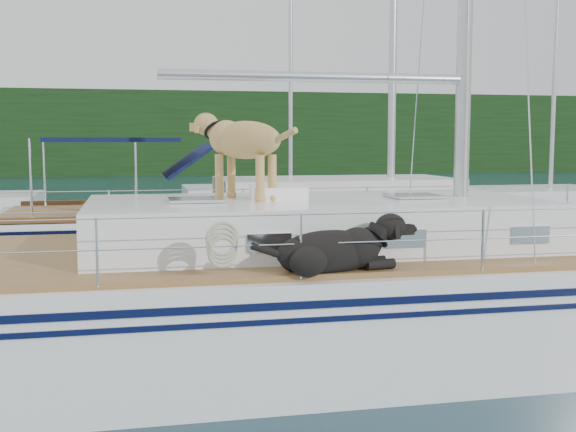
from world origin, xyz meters
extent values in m
plane|color=black|center=(0.00, 0.00, 0.00)|extent=(120.00, 120.00, 0.00)
cube|color=black|center=(0.00, 45.00, 3.00)|extent=(90.00, 3.00, 6.00)
cube|color=#595147|center=(0.00, 46.20, 0.60)|extent=(92.00, 1.00, 1.20)
cube|color=white|center=(0.00, 0.00, 0.50)|extent=(12.00, 3.80, 1.40)
cube|color=olive|center=(0.00, 0.00, 1.23)|extent=(11.52, 3.50, 0.06)
cube|color=white|center=(0.80, 0.00, 1.54)|extent=(5.20, 2.50, 0.55)
cylinder|color=silver|center=(0.80, 0.00, 3.21)|extent=(3.60, 0.12, 0.12)
cylinder|color=silver|center=(0.00, -1.75, 1.82)|extent=(10.56, 0.01, 0.01)
cylinder|color=silver|center=(0.00, 1.75, 1.82)|extent=(10.56, 0.01, 0.01)
cube|color=blue|center=(-0.73, 1.08, 1.28)|extent=(0.70, 0.59, 0.05)
cube|color=white|center=(0.37, 0.11, 1.89)|extent=(0.65, 0.54, 0.16)
torus|color=#BCB195|center=(-0.52, -1.74, 1.62)|extent=(0.42, 0.22, 0.40)
cube|color=white|center=(1.58, 6.14, 0.45)|extent=(11.00, 3.50, 1.30)
cube|color=olive|center=(1.58, 6.14, 1.10)|extent=(10.56, 3.29, 0.06)
cube|color=white|center=(2.78, 6.14, 1.45)|extent=(4.80, 2.30, 0.55)
cube|color=#0F173F|center=(-1.62, 6.14, 2.50)|extent=(2.40, 2.30, 0.08)
cube|color=white|center=(4.00, 16.00, 0.40)|extent=(7.20, 3.00, 1.10)
cylinder|color=silver|center=(4.00, 16.00, 6.00)|extent=(0.14, 0.14, 11.00)
cube|color=white|center=(12.00, 13.00, 0.40)|extent=(6.40, 3.00, 1.10)
cylinder|color=silver|center=(12.00, 13.00, 6.00)|extent=(0.14, 0.14, 11.00)
camera|label=1|loc=(-1.29, -8.08, 2.49)|focal=45.00mm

